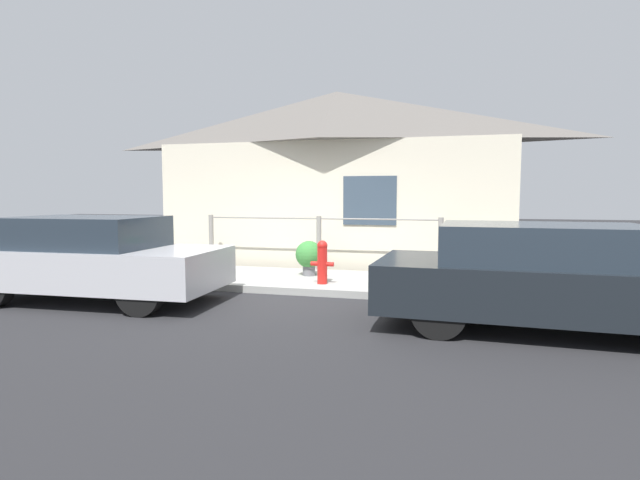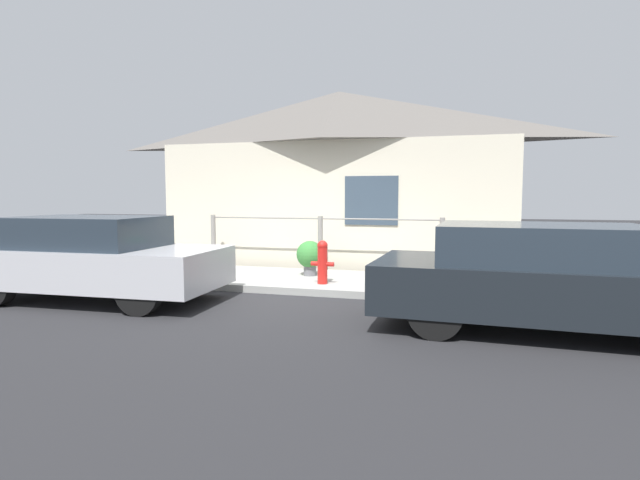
{
  "view_description": "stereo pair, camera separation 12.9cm",
  "coord_description": "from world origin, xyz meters",
  "px_view_note": "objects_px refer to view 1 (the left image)",
  "views": [
    {
      "loc": [
        2.63,
        -7.69,
        1.64
      ],
      "look_at": [
        0.48,
        0.3,
        0.9
      ],
      "focal_mm": 28.0,
      "sensor_mm": 36.0,
      "label": 1
    },
    {
      "loc": [
        2.75,
        -7.66,
        1.64
      ],
      "look_at": [
        0.48,
        0.3,
        0.9
      ],
      "focal_mm": 28.0,
      "sensor_mm": 36.0,
      "label": 2
    }
  ],
  "objects_px": {
    "fire_hydrant": "(322,261)",
    "potted_plant_near_hydrant": "(309,256)",
    "car_left": "(94,258)",
    "car_right": "(551,277)"
  },
  "relations": [
    {
      "from": "fire_hydrant",
      "to": "potted_plant_near_hydrant",
      "type": "relative_size",
      "value": 1.13
    },
    {
      "from": "car_left",
      "to": "car_right",
      "type": "height_order",
      "value": "car_left"
    },
    {
      "from": "car_left",
      "to": "fire_hydrant",
      "type": "height_order",
      "value": "car_left"
    },
    {
      "from": "car_right",
      "to": "potted_plant_near_hydrant",
      "type": "distance_m",
      "value": 4.55
    },
    {
      "from": "car_left",
      "to": "potted_plant_near_hydrant",
      "type": "bearing_deg",
      "value": 40.41
    },
    {
      "from": "car_left",
      "to": "fire_hydrant",
      "type": "xyz_separation_m",
      "value": [
        3.21,
        1.73,
        -0.16
      ]
    },
    {
      "from": "fire_hydrant",
      "to": "potted_plant_near_hydrant",
      "type": "distance_m",
      "value": 0.92
    },
    {
      "from": "fire_hydrant",
      "to": "car_right",
      "type": "bearing_deg",
      "value": -27.49
    },
    {
      "from": "car_left",
      "to": "potted_plant_near_hydrant",
      "type": "relative_size",
      "value": 6.01
    },
    {
      "from": "fire_hydrant",
      "to": "car_left",
      "type": "bearing_deg",
      "value": -151.69
    }
  ]
}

